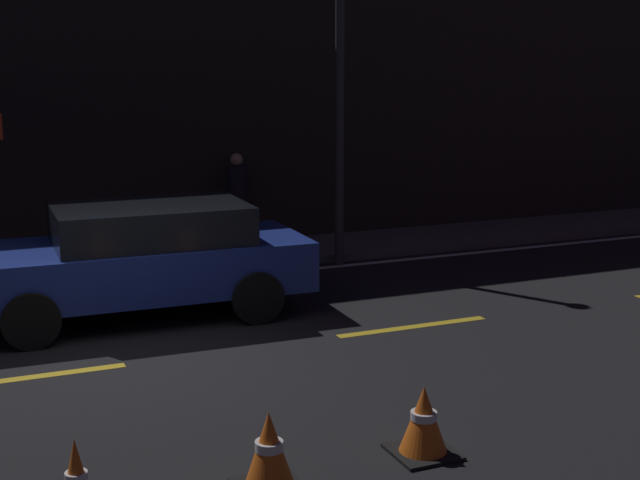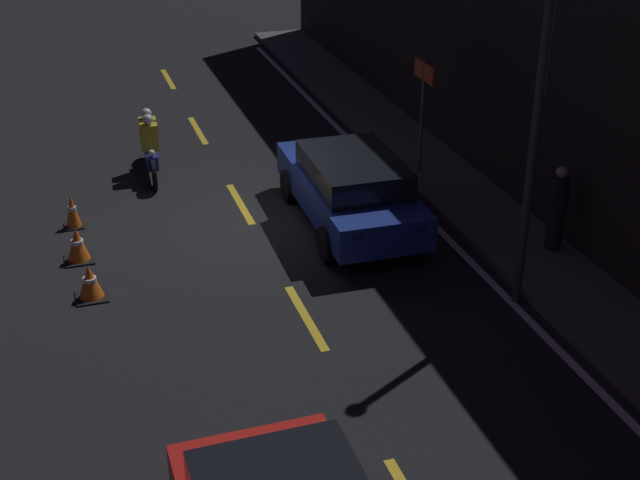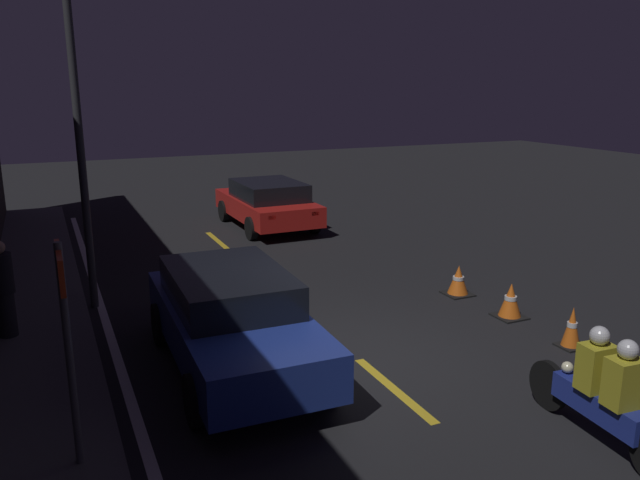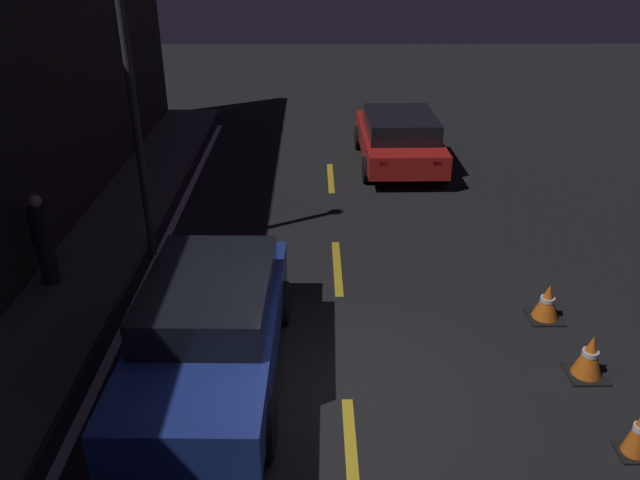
{
  "view_description": "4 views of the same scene",
  "coord_description": "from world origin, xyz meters",
  "views": [
    {
      "loc": [
        -1.64,
        -9.13,
        3.21
      ],
      "look_at": [
        2.48,
        0.51,
        1.07
      ],
      "focal_mm": 50.0,
      "sensor_mm": 36.0,
      "label": 1
    },
    {
      "loc": [
        14.92,
        -3.43,
        7.41
      ],
      "look_at": [
        3.12,
        0.35,
        1.12
      ],
      "focal_mm": 50.0,
      "sensor_mm": 36.0,
      "label": 2
    },
    {
      "loc": [
        -7.61,
        4.07,
        4.02
      ],
      "look_at": [
        2.33,
        -0.41,
        1.28
      ],
      "focal_mm": 35.0,
      "sensor_mm": 36.0,
      "label": 3
    },
    {
      "loc": [
        -6.23,
        0.42,
        5.38
      ],
      "look_at": [
        2.61,
        0.32,
        0.99
      ],
      "focal_mm": 35.0,
      "sensor_mm": 36.0,
      "label": 4
    }
  ],
  "objects": [
    {
      "name": "street_lamp",
      "position": [
        4.05,
        3.4,
        3.24
      ],
      "size": [
        0.28,
        0.28,
        5.76
      ],
      "color": "#333338",
      "rests_on": "ground"
    },
    {
      "name": "lane_dash_c",
      "position": [
        -1.0,
        0.0,
        0.0
      ],
      "size": [
        2.0,
        0.14,
        0.01
      ],
      "color": "gold",
      "rests_on": "ground"
    },
    {
      "name": "pedestrian",
      "position": [
        2.82,
        4.78,
        0.92
      ],
      "size": [
        0.34,
        0.34,
        1.55
      ],
      "color": "black",
      "rests_on": "raised_curb"
    },
    {
      "name": "traffic_cone_far",
      "position": [
        1.85,
        -3.15,
        0.29
      ],
      "size": [
        0.52,
        0.52,
        0.59
      ],
      "color": "black",
      "rests_on": "ground"
    },
    {
      "name": "lane_dash_e",
      "position": [
        8.0,
        0.0,
        0.0
      ],
      "size": [
        2.0,
        0.14,
        0.01
      ],
      "color": "gold",
      "rests_on": "ground"
    },
    {
      "name": "taxi_red",
      "position": [
        8.94,
        -1.74,
        0.72
      ],
      "size": [
        4.15,
        2.02,
        1.34
      ],
      "rotation": [
        0.0,
        0.0,
        0.01
      ],
      "color": "red",
      "rests_on": "ground"
    },
    {
      "name": "lane_solid_kerb",
      "position": [
        0.0,
        3.3,
        0.0
      ],
      "size": [
        25.2,
        0.14,
        0.01
      ],
      "color": "silver",
      "rests_on": "ground"
    },
    {
      "name": "raised_curb",
      "position": [
        0.0,
        4.36,
        0.07
      ],
      "size": [
        28.0,
        1.62,
        0.13
      ],
      "color": "#4C4C4F",
      "rests_on": "ground"
    },
    {
      "name": "traffic_cone_near",
      "position": [
        -0.95,
        -3.24,
        0.32
      ],
      "size": [
        0.37,
        0.37,
        0.66
      ],
      "color": "black",
      "rests_on": "ground"
    },
    {
      "name": "traffic_cone_mid",
      "position": [
        0.46,
        -3.25,
        0.31
      ],
      "size": [
        0.51,
        0.51,
        0.63
      ],
      "color": "black",
      "rests_on": "ground"
    },
    {
      "name": "lane_dash_d",
      "position": [
        3.5,
        0.0,
        0.0
      ],
      "size": [
        2.0,
        0.14,
        0.01
      ],
      "color": "gold",
      "rests_on": "ground"
    },
    {
      "name": "ground_plane",
      "position": [
        0.0,
        0.0,
        0.0
      ],
      "size": [
        56.0,
        56.0,
        0.0
      ],
      "primitive_type": "plane",
      "color": "black"
    },
    {
      "name": "sedan_blue",
      "position": [
        0.56,
        1.78,
        0.77
      ],
      "size": [
        4.33,
        1.96,
        1.43
      ],
      "rotation": [
        0.0,
        0.0,
        3.12
      ],
      "color": "navy",
      "rests_on": "ground"
    }
  ]
}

